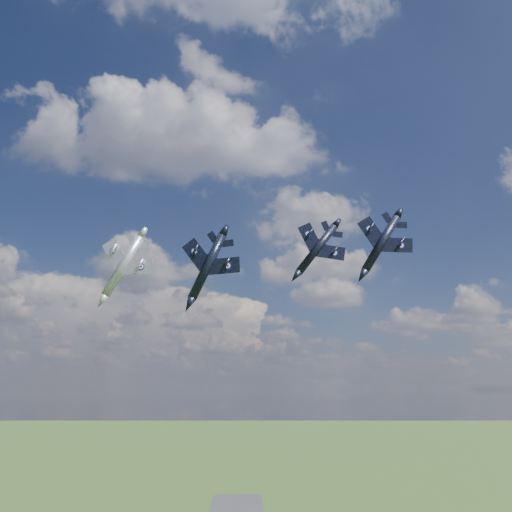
{
  "coord_description": "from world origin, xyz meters",
  "views": [
    {
      "loc": [
        3.75,
        -71.82,
        60.11
      ],
      "look_at": [
        5.53,
        9.15,
        81.85
      ],
      "focal_mm": 35.0,
      "sensor_mm": 36.0,
      "label": 1
    }
  ],
  "objects_px": {
    "jet_right_navy": "(381,243)",
    "jet_left_silver": "(123,266)",
    "jet_high_navy": "(317,249)",
    "jet_lead_navy": "(208,266)"
  },
  "relations": [
    {
      "from": "jet_lead_navy",
      "to": "jet_left_silver",
      "type": "height_order",
      "value": "jet_left_silver"
    },
    {
      "from": "jet_right_navy",
      "to": "jet_left_silver",
      "type": "bearing_deg",
      "value": 170.54
    },
    {
      "from": "jet_high_navy",
      "to": "jet_left_silver",
      "type": "bearing_deg",
      "value": -156.62
    },
    {
      "from": "jet_high_navy",
      "to": "jet_left_silver",
      "type": "relative_size",
      "value": 1.03
    },
    {
      "from": "jet_high_navy",
      "to": "jet_right_navy",
      "type": "bearing_deg",
      "value": -74.55
    },
    {
      "from": "jet_right_navy",
      "to": "jet_left_silver",
      "type": "relative_size",
      "value": 0.81
    },
    {
      "from": "jet_lead_navy",
      "to": "jet_high_navy",
      "type": "relative_size",
      "value": 0.93
    },
    {
      "from": "jet_lead_navy",
      "to": "jet_high_navy",
      "type": "height_order",
      "value": "jet_high_navy"
    },
    {
      "from": "jet_lead_navy",
      "to": "jet_high_navy",
      "type": "distance_m",
      "value": 28.72
    },
    {
      "from": "jet_high_navy",
      "to": "jet_left_silver",
      "type": "xyz_separation_m",
      "value": [
        -35.11,
        -12.45,
        -6.74
      ]
    }
  ]
}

